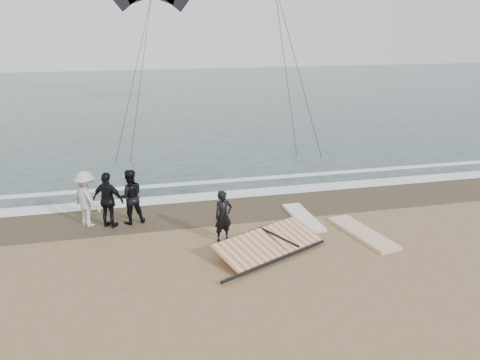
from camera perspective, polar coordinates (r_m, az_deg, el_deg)
The scene contains 10 objects.
ground at distance 13.39m, azimuth 5.29°, elevation -10.36°, with size 120.00×120.00×0.00m, color #8C704C.
sea at distance 44.72m, azimuth -8.23°, elevation 10.09°, with size 120.00×54.00×0.02m, color #233838.
wet_sand at distance 17.30m, azimuth 0.63°, elevation -3.34°, with size 120.00×2.80×0.01m, color #4C3D2B.
foam_near at distance 18.56m, azimuth -0.40°, elevation -1.71°, with size 120.00×0.90×0.01m, color white.
foam_far at distance 20.13m, azimuth -1.47°, elevation -0.07°, with size 120.00×0.45×0.01m, color white.
man_main at distance 14.45m, azimuth -2.05°, elevation -4.41°, with size 0.60×0.39×1.64m, color black.
board_white at distance 15.63m, azimuth 14.72°, elevation -6.26°, with size 0.78×2.78×0.11m, color silver.
board_cream at distance 16.45m, azimuth 7.71°, elevation -4.53°, with size 0.66×2.47×0.10m, color white.
trio_cluster at distance 16.10m, azimuth -15.99°, elevation -2.19°, with size 2.57×1.48×1.91m.
sail_rig at distance 14.14m, azimuth 3.09°, elevation -7.76°, with size 3.58×2.99×0.49m.
Camera 1 is at (-3.84, -11.08, 6.46)m, focal length 35.00 mm.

